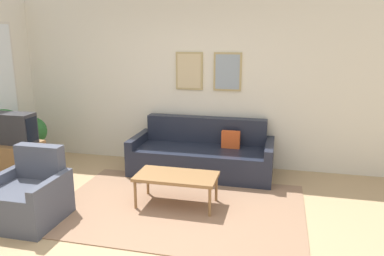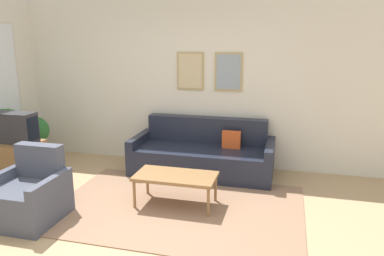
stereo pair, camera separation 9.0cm
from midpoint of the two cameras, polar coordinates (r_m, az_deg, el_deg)
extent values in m
plane|color=tan|center=(4.30, -10.62, -15.58)|extent=(16.00, 16.00, 0.00)
cube|color=#937056|center=(4.80, -2.54, -11.99)|extent=(3.06, 2.11, 0.01)
cube|color=silver|center=(6.17, -1.65, 6.89)|extent=(8.00, 0.06, 2.70)
cube|color=tan|center=(6.08, -0.85, 8.68)|extent=(0.44, 0.03, 0.60)
cube|color=#CCB78E|center=(6.07, -0.89, 8.67)|extent=(0.38, 0.01, 0.54)
cube|color=tan|center=(5.96, 5.00, 8.53)|extent=(0.44, 0.03, 0.60)
cube|color=#8999A8|center=(5.95, 4.98, 8.51)|extent=(0.38, 0.01, 0.54)
cube|color=#1E2333|center=(5.84, 1.00, -5.02)|extent=(1.93, 0.90, 0.42)
cube|color=#1E2333|center=(6.05, 1.74, -0.24)|extent=(1.93, 0.20, 0.41)
cube|color=#1E2333|center=(6.11, -8.46, -3.62)|extent=(0.12, 0.90, 0.56)
cube|color=#1E2333|center=(5.70, 11.18, -5.03)|extent=(0.12, 0.90, 0.56)
cube|color=#D15123|center=(5.77, 5.48, -1.82)|extent=(0.28, 0.10, 0.28)
cube|color=olive|center=(4.72, -2.92, -7.37)|extent=(1.02, 0.53, 0.04)
cylinder|color=olive|center=(4.75, -9.18, -10.06)|extent=(0.04, 0.04, 0.37)
cylinder|color=olive|center=(4.50, 2.13, -11.31)|extent=(0.04, 0.04, 0.37)
cylinder|color=olive|center=(5.14, -7.25, -8.13)|extent=(0.04, 0.04, 0.37)
cylinder|color=olive|center=(4.90, 3.18, -9.14)|extent=(0.04, 0.04, 0.37)
cube|color=olive|center=(6.03, -25.53, -4.86)|extent=(0.66, 0.52, 0.61)
cube|color=#2D2D33|center=(5.89, -26.05, -0.04)|extent=(0.62, 0.28, 0.44)
cube|color=black|center=(5.70, -23.61, -0.21)|extent=(0.01, 0.23, 0.34)
cube|color=#474C5B|center=(4.80, -24.28, -10.53)|extent=(0.58, 0.76, 0.43)
cube|color=#474C5B|center=(4.87, -22.64, -4.71)|extent=(0.58, 0.16, 0.41)
cube|color=#474C5B|center=(4.98, -27.46, -9.24)|extent=(0.09, 0.76, 0.55)
cube|color=#474C5B|center=(4.58, -20.96, -10.52)|extent=(0.09, 0.76, 0.55)
cylinder|color=beige|center=(6.41, -26.46, -5.47)|extent=(0.25, 0.25, 0.27)
cylinder|color=#51381E|center=(6.35, -26.68, -3.50)|extent=(0.04, 0.04, 0.19)
sphere|color=#28662D|center=(6.26, -27.04, -0.32)|extent=(0.63, 0.63, 0.63)
cylinder|color=slate|center=(6.90, -23.15, -4.05)|extent=(0.28, 0.28, 0.22)
cylinder|color=#51381E|center=(6.85, -23.29, -2.62)|extent=(0.04, 0.04, 0.14)
sphere|color=#28662D|center=(6.79, -23.50, -0.43)|extent=(0.47, 0.47, 0.47)
camera|label=1|loc=(0.05, -90.50, -0.12)|focal=35.00mm
camera|label=2|loc=(0.05, 89.50, 0.12)|focal=35.00mm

